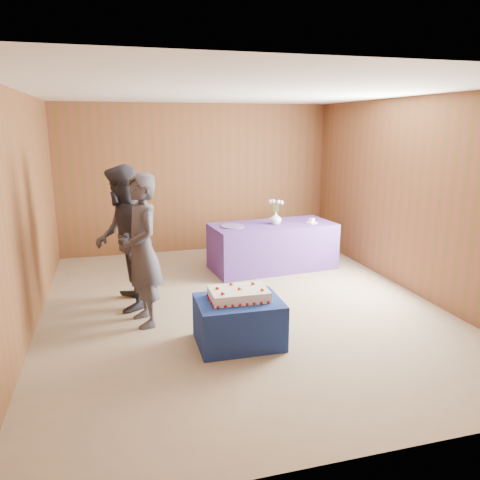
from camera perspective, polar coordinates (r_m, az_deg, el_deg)
name	(u,v)px	position (r m, az deg, el deg)	size (l,w,h in m)	color
ground	(240,306)	(6.21, 0.06, -8.08)	(6.00, 6.00, 0.00)	gray
room_shell	(241,168)	(5.78, 0.07, 8.74)	(5.04, 6.04, 2.72)	brown
cake_table	(239,322)	(5.13, -0.15, -9.92)	(0.90, 0.70, 0.50)	navy
serving_table	(272,246)	(7.71, 3.96, -0.76)	(2.00, 0.90, 0.75)	#5C3592
sheet_cake	(239,294)	(5.04, -0.16, -6.62)	(0.65, 0.45, 0.15)	white
vase	(276,218)	(7.60, 4.37, 2.67)	(0.19, 0.19, 0.19)	white
flower_spray	(276,202)	(7.56, 4.41, 4.62)	(0.26, 0.26, 0.20)	#2A692D
platter	(233,226)	(7.39, -0.90, 1.69)	(0.37, 0.37, 0.02)	#6754A8
plate	(312,222)	(7.80, 8.73, 2.14)	(0.19, 0.19, 0.01)	white
cake_slice	(312,220)	(7.79, 8.75, 2.43)	(0.09, 0.09, 0.09)	white
knife	(317,224)	(7.71, 9.39, 1.95)	(0.26, 0.02, 0.00)	silver
guest_left	(142,251)	(5.54, -11.81, -1.30)	(0.66, 0.43, 1.80)	#3E3D48
guest_right	(124,238)	(6.08, -14.01, 0.19)	(0.90, 0.70, 1.85)	#30303A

